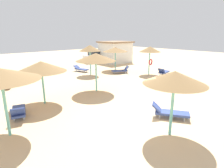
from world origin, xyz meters
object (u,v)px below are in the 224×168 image
(parasol_1, at_px, (90,48))
(parasol_8, at_px, (41,66))
(parasol_2, at_px, (175,78))
(lounger_2, at_px, (169,112))
(parasol_3, at_px, (150,50))
(parasol_5, at_px, (0,74))
(lounger_5, at_px, (19,111))
(beach_cabana, at_px, (115,52))
(lounger_1, at_px, (81,69))
(lounger_3, at_px, (164,72))
(lounger_4, at_px, (121,70))
(parasol_4, at_px, (115,50))
(parasol_6, at_px, (96,57))
(parked_car, at_px, (97,57))
(bench_1, at_px, (16,77))
(bench_2, at_px, (5,84))

(parasol_1, height_order, parasol_8, parasol_1)
(parasol_2, height_order, lounger_2, parasol_2)
(parasol_3, height_order, lounger_2, parasol_3)
(parasol_2, height_order, parasol_5, parasol_5)
(lounger_5, xyz_separation_m, beach_cabana, (16.56, 10.83, 1.26))
(parasol_2, relative_size, beach_cabana, 0.65)
(parasol_8, height_order, lounger_1, parasol_8)
(parasol_8, height_order, lounger_3, parasol_8)
(lounger_1, height_order, beach_cabana, beach_cabana)
(parasol_1, relative_size, parasol_3, 1.05)
(lounger_4, height_order, beach_cabana, beach_cabana)
(lounger_1, bearing_deg, parasol_2, -106.94)
(lounger_2, relative_size, lounger_5, 0.99)
(parasol_1, height_order, parasol_3, parasol_1)
(parasol_4, height_order, parasol_6, parasol_6)
(lounger_3, relative_size, parked_car, 0.47)
(parasol_5, xyz_separation_m, lounger_4, (12.53, 6.20, -2.36))
(bench_1, bearing_deg, lounger_1, -3.82)
(lounger_2, bearing_deg, parasol_3, 43.67)
(parasol_2, height_order, parked_car, parasol_2)
(bench_1, height_order, beach_cabana, beach_cabana)
(parasol_8, bearing_deg, parked_car, 42.72)
(parasol_2, relative_size, bench_1, 1.82)
(parasol_2, distance_m, parked_car, 21.53)
(parasol_5, height_order, lounger_4, parasol_5)
(parasol_5, bearing_deg, parasol_1, 39.29)
(lounger_4, distance_m, parked_car, 8.74)
(parasol_8, xyz_separation_m, lounger_5, (-1.79, -1.04, -2.03))
(parasol_5, xyz_separation_m, lounger_3, (15.44, 2.63, -2.37))
(lounger_5, distance_m, bench_1, 8.97)
(parasol_3, distance_m, parasol_8, 12.02)
(lounger_1, bearing_deg, parked_car, 38.65)
(bench_1, bearing_deg, lounger_4, -23.50)
(parasol_1, distance_m, lounger_2, 12.12)
(parasol_5, relative_size, beach_cabana, 0.71)
(parasol_1, relative_size, lounger_4, 1.61)
(parasol_4, bearing_deg, lounger_3, -68.23)
(lounger_2, xyz_separation_m, beach_cabana, (10.66, 16.06, 1.27))
(lounger_4, height_order, parked_car, parked_car)
(bench_1, bearing_deg, parasol_4, -13.04)
(bench_1, xyz_separation_m, bench_2, (-1.41, -2.28, 0.00))
(parasol_4, height_order, lounger_3, parasol_4)
(lounger_5, bearing_deg, parked_car, 41.39)
(lounger_4, distance_m, beach_cabana, 8.04)
(lounger_1, distance_m, bench_2, 8.40)
(lounger_2, height_order, bench_1, lounger_2)
(lounger_3, bearing_deg, beach_cabana, 78.93)
(beach_cabana, bearing_deg, parked_car, 136.05)
(parasol_1, distance_m, beach_cabana, 9.02)
(parasol_6, height_order, parasol_8, parasol_6)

